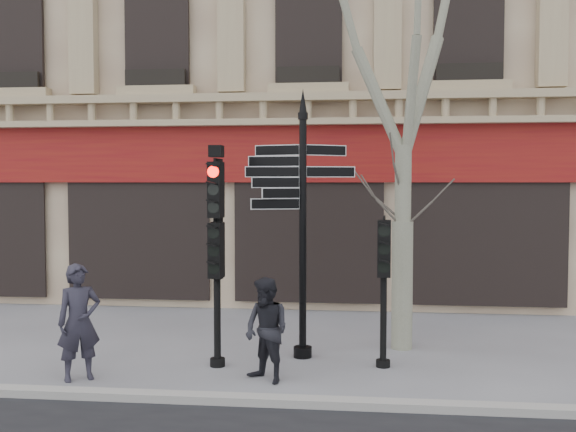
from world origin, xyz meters
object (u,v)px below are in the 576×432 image
object	(u,v)px
traffic_signal_secondary	(384,265)
pedestrian_a	(79,322)
pedestrian_b	(267,330)
fingerpost	(303,178)
traffic_signal_main	(217,228)

from	to	relation	value
traffic_signal_secondary	pedestrian_a	xyz separation A→B (m)	(-4.54, -1.16, -0.77)
traffic_signal_secondary	pedestrian_b	bearing A→B (deg)	-148.65
pedestrian_a	pedestrian_b	bearing A→B (deg)	-30.99
fingerpost	pedestrian_b	size ratio (longest dim) A/B	2.91
pedestrian_b	fingerpost	bearing A→B (deg)	110.50
pedestrian_a	pedestrian_b	world-z (taller)	pedestrian_a
fingerpost	pedestrian_b	bearing A→B (deg)	-114.27
pedestrian_b	traffic_signal_main	bearing A→B (deg)	178.76
traffic_signal_secondary	pedestrian_b	distance (m)	2.17
traffic_signal_main	traffic_signal_secondary	size ratio (longest dim) A/B	1.50
fingerpost	traffic_signal_main	xyz separation A→B (m)	(-1.31, -0.68, -0.79)
fingerpost	traffic_signal_secondary	xyz separation A→B (m)	(1.33, -0.43, -1.38)
fingerpost	traffic_signal_secondary	world-z (taller)	fingerpost
traffic_signal_main	pedestrian_b	xyz separation A→B (m)	(0.90, -0.71, -1.46)
traffic_signal_main	pedestrian_a	xyz separation A→B (m)	(-1.90, -0.91, -1.36)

